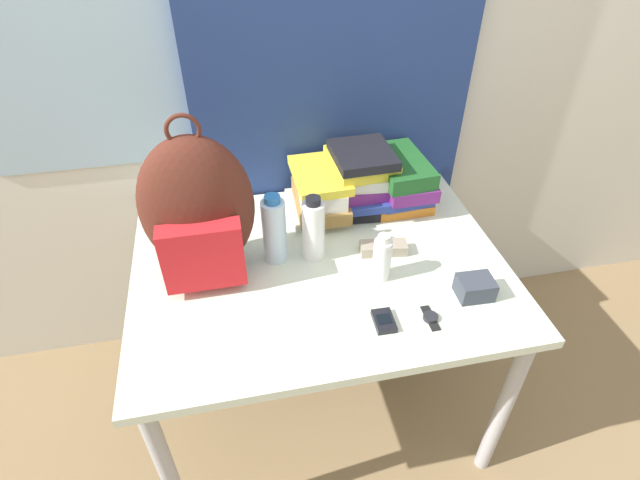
# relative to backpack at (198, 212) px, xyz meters

# --- Properties ---
(wall_back) EXTENTS (6.00, 0.06, 2.50)m
(wall_back) POSITION_rel_backpack_xyz_m (0.34, 0.47, 0.29)
(wall_back) COLOR silver
(wall_back) RESTS_ON ground_plane
(curtain_blue) EXTENTS (0.99, 0.04, 2.50)m
(curtain_blue) POSITION_rel_backpack_xyz_m (0.49, 0.41, 0.29)
(curtain_blue) COLOR navy
(curtain_blue) RESTS_ON ground_plane
(desk) EXTENTS (1.17, 0.87, 0.74)m
(desk) POSITION_rel_backpack_xyz_m (0.35, -0.05, -0.30)
(desk) COLOR silver
(desk) RESTS_ON ground_plane
(backpack) EXTENTS (0.33, 0.23, 0.52)m
(backpack) POSITION_rel_backpack_xyz_m (0.00, 0.00, 0.00)
(backpack) COLOR #512319
(backpack) RESTS_ON desk
(book_stack_left) EXTENTS (0.20, 0.28, 0.17)m
(book_stack_left) POSITION_rel_backpack_xyz_m (0.40, 0.23, -0.14)
(book_stack_left) COLOR silver
(book_stack_left) RESTS_ON desk
(book_stack_center) EXTENTS (0.24, 0.28, 0.23)m
(book_stack_center) POSITION_rel_backpack_xyz_m (0.55, 0.24, -0.10)
(book_stack_center) COLOR black
(book_stack_center) RESTS_ON desk
(book_stack_right) EXTENTS (0.20, 0.29, 0.18)m
(book_stack_right) POSITION_rel_backpack_xyz_m (0.70, 0.23, -0.13)
(book_stack_right) COLOR orange
(book_stack_right) RESTS_ON desk
(water_bottle) EXTENTS (0.07, 0.07, 0.24)m
(water_bottle) POSITION_rel_backpack_xyz_m (0.22, 0.01, -0.11)
(water_bottle) COLOR silver
(water_bottle) RESTS_ON desk
(sports_bottle) EXTENTS (0.07, 0.07, 0.23)m
(sports_bottle) POSITION_rel_backpack_xyz_m (0.33, -0.01, -0.11)
(sports_bottle) COLOR white
(sports_bottle) RESTS_ON desk
(sunscreen_bottle) EXTENTS (0.06, 0.06, 0.16)m
(sunscreen_bottle) POSITION_rel_backpack_xyz_m (0.52, -0.14, -0.14)
(sunscreen_bottle) COLOR white
(sunscreen_bottle) RESTS_ON desk
(cell_phone) EXTENTS (0.06, 0.09, 0.02)m
(cell_phone) POSITION_rel_backpack_xyz_m (0.47, -0.33, -0.21)
(cell_phone) COLOR black
(cell_phone) RESTS_ON desk
(sunglasses_case) EXTENTS (0.16, 0.08, 0.04)m
(sunglasses_case) POSITION_rel_backpack_xyz_m (0.56, -0.04, -0.20)
(sunglasses_case) COLOR gray
(sunglasses_case) RESTS_ON desk
(camera_pouch) EXTENTS (0.11, 0.09, 0.06)m
(camera_pouch) POSITION_rel_backpack_xyz_m (0.76, -0.28, -0.19)
(camera_pouch) COLOR #383D47
(camera_pouch) RESTS_ON desk
(wristwatch) EXTENTS (0.04, 0.09, 0.01)m
(wristwatch) POSITION_rel_backpack_xyz_m (0.60, -0.34, -0.21)
(wristwatch) COLOR black
(wristwatch) RESTS_ON desk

